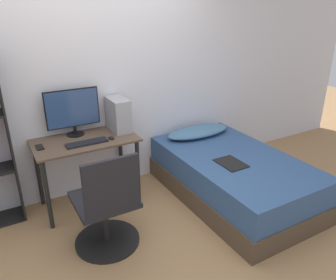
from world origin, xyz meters
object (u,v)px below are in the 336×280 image
Objects in this scene: keyboard at (87,143)px; pc_tower at (118,114)px; monitor at (73,110)px; bed at (232,176)px; office_chair at (107,213)px.

pc_tower reaches higher than keyboard.
keyboard is at bearing -83.85° from monitor.
keyboard is at bearing 159.44° from bed.
keyboard is at bearing 85.04° from office_chair.
office_chair reaches higher than keyboard.
office_chair reaches higher than bed.
office_chair is at bearing -94.96° from keyboard.
office_chair is 2.32× the size of keyboard.
pc_tower reaches higher than bed.
keyboard is (0.06, 0.66, 0.41)m from office_chair.
bed is at bearing -29.65° from monitor.
office_chair is 1.53m from bed.
monitor reaches higher than pc_tower.
bed is 4.63× the size of keyboard.
pc_tower is at bearing 60.89° from office_chair.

